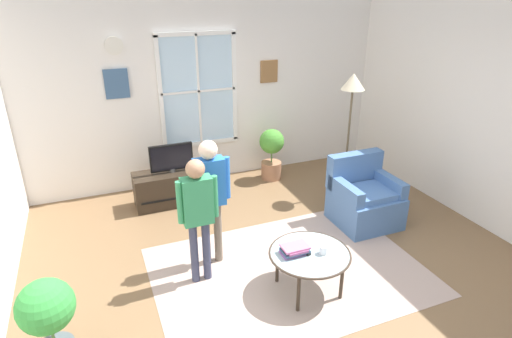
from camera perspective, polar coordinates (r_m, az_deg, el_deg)
name	(u,v)px	position (r m, az deg, el deg)	size (l,w,h in m)	color
ground_plane	(293,278)	(4.64, 4.97, -14.49)	(6.03, 6.22, 0.02)	brown
back_wall	(210,88)	(6.49, -6.29, 10.77)	(5.43, 0.17, 2.85)	silver
side_wall_right	(512,120)	(5.73, 31.33, 5.73)	(0.12, 5.62, 2.85)	silver
area_rug	(288,271)	(4.72, 4.41, -13.57)	(2.85, 2.04, 0.01)	tan
tv_stand	(174,187)	(6.06, -11.04, -2.42)	(1.09, 0.43, 0.47)	#2D2319
television	(171,158)	(5.88, -11.37, 1.51)	(0.59, 0.08, 0.40)	#4C4C4C
armchair	(364,199)	(5.61, 14.36, -3.95)	(0.76, 0.74, 0.87)	#476B9E
coffee_table	(310,255)	(4.25, 7.26, -11.46)	(0.81, 0.81, 0.45)	#99B2B7
book_stack	(295,249)	(4.19, 5.29, -10.76)	(0.28, 0.19, 0.09)	#8B529C
cup	(324,250)	(4.23, 9.12, -10.74)	(0.08, 0.08, 0.08)	white
remote_near_books	(305,251)	(4.23, 6.59, -11.01)	(0.04, 0.14, 0.02)	black
remote_near_cup	(297,248)	(4.27, 5.54, -10.62)	(0.04, 0.14, 0.02)	black
person_blue_shirt	(210,189)	(4.42, -6.24, -2.73)	(0.43, 0.20, 1.44)	#726656
person_green_shirt	(198,208)	(4.17, -7.88, -5.23)	(0.41, 0.19, 1.36)	#333851
potted_plant_by_window	(272,151)	(6.63, 2.12, 2.46)	(0.39, 0.39, 0.82)	#9E6B4C
potted_plant_corner	(48,316)	(3.79, -26.29, -17.34)	(0.43, 0.43, 0.82)	#4C565B
floor_lamp	(352,95)	(5.93, 12.86, 9.78)	(0.32, 0.32, 1.78)	black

